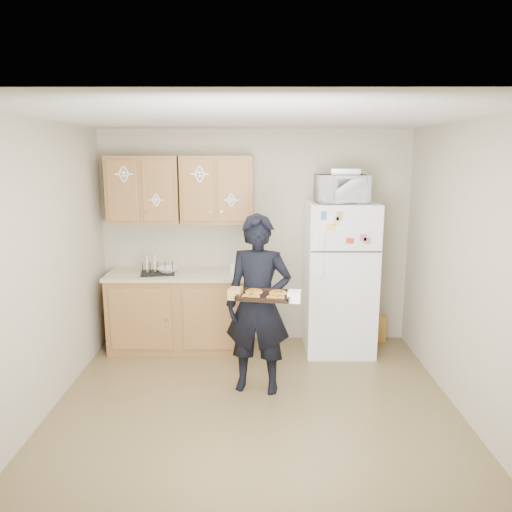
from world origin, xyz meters
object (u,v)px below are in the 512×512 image
object	(u,v)px
dish_rack	(158,267)
person	(258,305)
baking_tray	(265,296)
refrigerator	(340,278)
microwave	(342,189)

from	to	relation	value
dish_rack	person	bearing A→B (deg)	-41.14
dish_rack	baking_tray	bearing A→B (deg)	-47.31
refrigerator	person	world-z (taller)	refrigerator
person	microwave	distance (m)	1.65
person	baking_tray	world-z (taller)	person
person	microwave	size ratio (longest dim) A/B	3.11
person	baking_tray	size ratio (longest dim) A/B	3.69
person	dish_rack	size ratio (longest dim) A/B	4.59
person	dish_rack	xyz separation A→B (m)	(-1.13, 0.98, 0.13)
person	microwave	bearing A→B (deg)	56.77
dish_rack	microwave	bearing A→B (deg)	-1.09
person	baking_tray	bearing A→B (deg)	-69.39
refrigerator	microwave	size ratio (longest dim) A/B	3.13
person	microwave	world-z (taller)	microwave
refrigerator	microwave	xyz separation A→B (m)	(-0.02, -0.05, 1.00)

